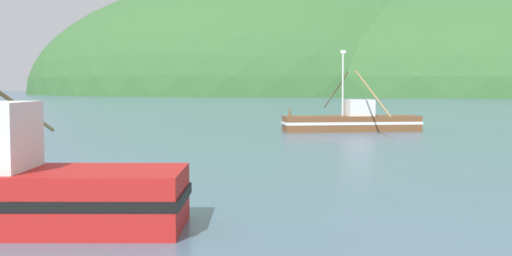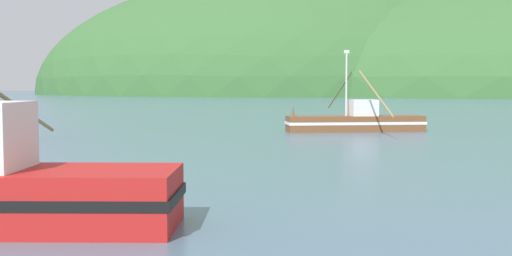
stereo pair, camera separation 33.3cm
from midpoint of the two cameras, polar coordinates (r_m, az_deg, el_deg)
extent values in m
ellipsoid|color=#386633|center=(225.96, 1.26, 3.10)|extent=(174.74, 139.79, 81.20)
ellipsoid|color=#386633|center=(235.03, 20.52, 2.89)|extent=(214.78, 171.82, 73.29)
cube|color=brown|center=(43.11, 8.36, 0.40)|extent=(9.24, 5.33, 1.04)
cube|color=white|center=(43.11, 8.36, 0.47)|extent=(9.33, 5.38, 0.19)
cone|color=brown|center=(42.12, 2.82, 1.54)|extent=(0.26, 0.26, 0.70)
cube|color=silver|center=(43.21, 9.06, 1.82)|extent=(2.20, 2.11, 1.09)
cylinder|color=silver|center=(42.86, 7.59, 3.87)|extent=(0.12, 0.12, 4.17)
cube|color=white|center=(42.92, 7.61, 6.81)|extent=(0.34, 0.17, 0.20)
cylinder|color=#997F4C|center=(38.84, 10.14, 3.18)|extent=(2.74, 6.37, 2.77)
cylinder|color=#997F4C|center=(47.26, 6.95, 3.33)|extent=(2.74, 6.37, 2.77)
cylinder|color=#997F4C|center=(19.47, -21.34, 2.10)|extent=(1.84, 6.46, 2.13)
camera|label=1|loc=(0.17, -90.38, -0.03)|focal=44.50mm
camera|label=2|loc=(0.17, 89.62, 0.03)|focal=44.50mm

